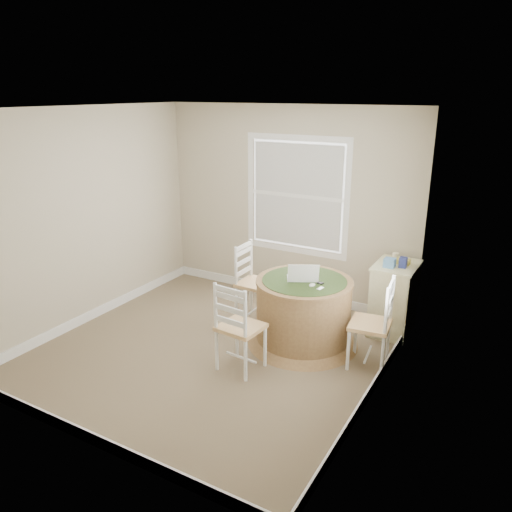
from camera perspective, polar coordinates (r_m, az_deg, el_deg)
The scene contains 14 objects.
room at distance 5.23m, azimuth -2.70°, elevation 2.18°, with size 3.64×3.64×2.64m.
round_table at distance 5.66m, azimuth 5.45°, elevation -6.08°, with size 1.26×1.26×0.78m.
chair_left at distance 6.23m, azimuth -0.05°, elevation -3.11°, with size 0.42×0.40×0.95m, color white, non-canonical shape.
chair_near at distance 5.13m, azimuth -1.75°, elevation -8.08°, with size 0.42×0.40×0.95m, color white, non-canonical shape.
chair_right at distance 5.31m, azimuth 12.91°, elevation -7.57°, with size 0.42×0.40×0.95m, color white, non-canonical shape.
laptop at distance 5.52m, azimuth 5.36°, elevation -2.44°, with size 0.43×0.42×0.24m.
mouse at distance 5.38m, azimuth 6.44°, elevation -3.30°, with size 0.06×0.10×0.03m, color white.
phone at distance 5.31m, azimuth 7.35°, elevation -3.74°, with size 0.04×0.09×0.02m, color #B7BABF.
keys at distance 5.44m, azimuth 7.37°, elevation -3.15°, with size 0.06×0.05×0.03m, color black.
corner_chest at distance 6.13m, azimuth 15.44°, elevation -4.67°, with size 0.49×0.64×0.85m.
tissue_box at distance 5.84m, azimuth 14.93°, elevation -0.78°, with size 0.12×0.12×0.10m, color #609DDC.
box_yellow at distance 6.00m, azimuth 16.53°, elevation -0.62°, with size 0.15×0.10×0.06m, color gold.
box_blue at distance 5.86m, azimuth 16.52°, elevation -0.75°, with size 0.08×0.08×0.12m, color navy.
cup_cream at distance 6.12m, azimuth 15.61°, elevation 0.00°, with size 0.07×0.07×0.09m, color beige.
Camera 1 is at (2.86, -4.08, 2.77)m, focal length 35.00 mm.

